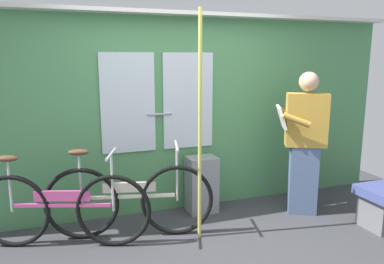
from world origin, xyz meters
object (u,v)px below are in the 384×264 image
Objects in this scene: trash_bin_by_wall at (202,184)px; bicycle_leaning_behind at (62,209)px; passenger_reading_newspaper at (304,141)px; handrail_pole at (200,129)px; bicycle_near_door at (129,200)px.

bicycle_leaning_behind is at bearing -167.12° from trash_bin_by_wall.
passenger_reading_newspaper is 1.38m from handrail_pole.
passenger_reading_newspaper is 2.48× the size of trash_bin_by_wall.
bicycle_leaning_behind is (-0.64, 0.01, -0.01)m from bicycle_near_door.
bicycle_leaning_behind is 1.60m from trash_bin_by_wall.
passenger_reading_newspaper is (2.01, -0.06, 0.47)m from bicycle_near_door.
passenger_reading_newspaper reaches higher than bicycle_near_door.
bicycle_near_door is 0.99m from trash_bin_by_wall.
trash_bin_by_wall is (0.92, 0.37, -0.06)m from bicycle_near_door.
trash_bin_by_wall is (1.56, 0.36, -0.05)m from bicycle_leaning_behind.
trash_bin_by_wall is at bearing 31.76° from bicycle_leaning_behind.
bicycle_leaning_behind is 2.42× the size of trash_bin_by_wall.
passenger_reading_newspaper is at bearing 17.27° from bicycle_leaning_behind.
passenger_reading_newspaper is 0.73× the size of handrail_pole.
bicycle_near_door is 2.49× the size of trash_bin_by_wall.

